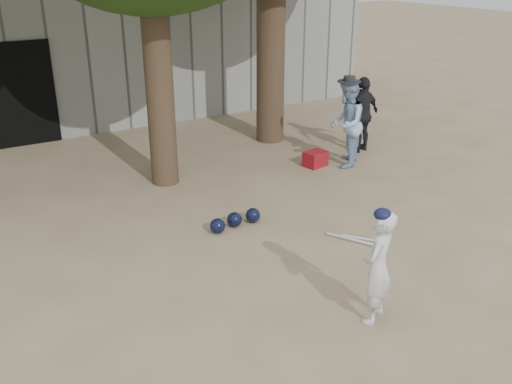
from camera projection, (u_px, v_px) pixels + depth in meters
ground at (256, 304)px, 6.77m from camera, size 70.00×70.00×0.00m
boy_player at (378, 267)px, 6.23m from camera, size 0.58×0.52×1.34m
spectator_blue at (346, 124)px, 10.88m from camera, size 1.03×1.03×1.68m
spectator_dark at (363, 115)px, 11.74m from camera, size 0.97×0.56×1.56m
red_bag at (315, 159)px, 11.10m from camera, size 0.48×0.40×0.30m
back_building at (45, 54)px, 14.36m from camera, size 16.00×5.24×3.00m
helmet_row at (235, 220)px, 8.62m from camera, size 0.87×0.29×0.23m
bat_pile at (358, 239)px, 8.23m from camera, size 0.62×0.75×0.06m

